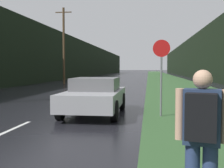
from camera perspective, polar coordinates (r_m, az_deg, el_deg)
The scene contains 10 objects.
grass_verge at distance 41.46m, azimuth 11.33°, elevation 0.76°, with size 6.00×240.00×0.02m, color #33562D.
lane_stripe_b at distance 8.18m, azimuth -20.82°, elevation -9.13°, with size 0.12×3.00×0.01m, color silver.
lane_stripe_c at distance 14.64m, azimuth -7.73°, elevation -3.58°, with size 0.12×3.00×0.01m, color silver.
lane_stripe_d at distance 21.45m, azimuth -2.84°, elevation -1.41°, with size 0.12×3.00×0.01m, color silver.
treeline_far_side at distance 53.09m, azimuth -7.28°, elevation 5.07°, with size 2.00×140.00×7.00m, color black.
treeline_near_side at distance 52.13m, azimuth 17.24°, elevation 5.33°, with size 2.00×140.00×7.62m, color black.
utility_pole_far at distance 31.52m, azimuth -9.77°, elevation 7.84°, with size 1.80×0.24×8.34m.
stop_sign at distance 10.05m, azimuth 9.98°, elevation 2.60°, with size 0.61×0.07×2.73m.
hitchhiker_with_backpack at distance 3.31m, azimuth 17.73°, elevation -9.85°, with size 0.58×0.48×1.70m.
car_passing_near at distance 10.57m, azimuth -3.50°, elevation -2.33°, with size 2.03×4.28×1.36m.
Camera 1 is at (3.81, -1.33, 1.72)m, focal length 45.00 mm.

